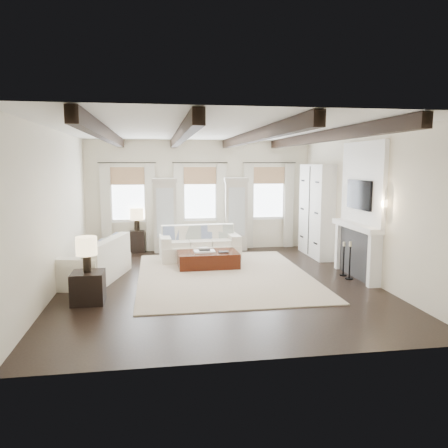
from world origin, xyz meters
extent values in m
plane|color=black|center=(0.00, 0.00, 0.00)|extent=(7.50, 7.50, 0.00)
cube|color=#EFE4CA|center=(0.00, 3.75, 1.60)|extent=(6.50, 0.04, 3.20)
cube|color=#EFE4CA|center=(0.00, -3.75, 1.60)|extent=(6.50, 0.04, 3.20)
cube|color=#EFE4CA|center=(-3.25, 0.00, 1.60)|extent=(0.04, 7.50, 3.20)
cube|color=#EFE4CA|center=(3.25, 0.00, 1.60)|extent=(0.04, 7.50, 3.20)
cube|color=white|center=(0.00, 0.00, 3.20)|extent=(6.50, 7.50, 0.04)
cube|color=black|center=(-2.20, 0.00, 3.08)|extent=(0.16, 7.40, 0.22)
cube|color=black|center=(-0.75, 0.00, 3.08)|extent=(0.16, 7.40, 0.22)
cube|color=black|center=(0.75, 0.00, 3.08)|extent=(0.16, 7.40, 0.22)
cube|color=black|center=(2.20, 0.00, 3.08)|extent=(0.16, 7.40, 0.22)
cube|color=white|center=(-2.05, 3.72, 1.65)|extent=(0.90, 0.03, 1.45)
cube|color=tan|center=(-2.05, 3.66, 2.18)|extent=(0.94, 0.04, 0.50)
cube|color=beige|center=(-2.67, 3.62, 1.27)|extent=(0.28, 0.08, 2.50)
cube|color=beige|center=(-1.43, 3.62, 1.27)|extent=(0.28, 0.08, 2.50)
cylinder|color=black|center=(-2.05, 3.61, 2.55)|extent=(1.60, 0.02, 0.02)
cube|color=white|center=(0.00, 3.72, 1.65)|extent=(0.90, 0.03, 1.45)
cube|color=tan|center=(0.00, 3.66, 2.18)|extent=(0.94, 0.04, 0.50)
cube|color=beige|center=(-0.62, 3.62, 1.27)|extent=(0.28, 0.08, 2.50)
cube|color=beige|center=(0.62, 3.62, 1.27)|extent=(0.28, 0.08, 2.50)
cylinder|color=black|center=(0.00, 3.61, 2.55)|extent=(1.60, 0.02, 0.02)
cube|color=white|center=(2.05, 3.72, 1.65)|extent=(0.90, 0.03, 1.45)
cube|color=tan|center=(2.05, 3.66, 2.18)|extent=(0.94, 0.04, 0.50)
cube|color=beige|center=(1.43, 3.62, 1.27)|extent=(0.28, 0.08, 2.50)
cube|color=beige|center=(2.67, 3.62, 1.27)|extent=(0.28, 0.08, 2.50)
cylinder|color=black|center=(2.05, 3.61, 2.55)|extent=(1.60, 0.02, 0.02)
cube|color=#B5AD9F|center=(-1.02, 3.53, 1.00)|extent=(0.64, 0.38, 2.00)
cube|color=#B2B7BA|center=(-1.02, 3.33, 1.15)|extent=(0.48, 0.02, 1.40)
cube|color=#B5AD9F|center=(-1.02, 3.53, 2.06)|extent=(0.70, 0.42, 0.12)
cube|color=#B5AD9F|center=(1.02, 3.53, 1.00)|extent=(0.64, 0.38, 2.00)
cube|color=#B2B7BA|center=(1.02, 3.33, 1.15)|extent=(0.48, 0.02, 1.40)
cube|color=#B5AD9F|center=(1.02, 3.53, 2.06)|extent=(0.70, 0.42, 0.12)
cube|color=#29282B|center=(3.16, 0.00, 0.55)|extent=(0.18, 1.50, 1.10)
cube|color=black|center=(3.13, 0.00, 0.40)|extent=(0.10, 0.90, 0.70)
cube|color=white|center=(3.12, -0.82, 0.55)|extent=(0.26, 0.14, 1.10)
cube|color=white|center=(3.12, 0.82, 0.55)|extent=(0.26, 0.14, 1.10)
cube|color=white|center=(3.09, 0.00, 1.16)|extent=(0.32, 1.90, 0.12)
cube|color=white|center=(3.20, 0.00, 2.10)|extent=(0.10, 1.90, 1.80)
cube|color=black|center=(3.13, 0.00, 1.85)|extent=(0.07, 1.10, 0.64)
cylinder|color=#FFD899|center=(3.15, -1.05, 1.75)|extent=(0.10, 0.10, 0.14)
cube|color=silver|center=(3.05, 2.35, 1.25)|extent=(0.40, 1.70, 2.50)
cube|color=black|center=(2.84, 2.35, 1.25)|extent=(0.01, 0.02, 2.40)
cube|color=#BBAA92|center=(0.22, 0.58, 0.01)|extent=(3.82, 4.86, 0.02)
cube|color=white|center=(-0.15, 2.35, 0.20)|extent=(2.12, 1.04, 0.39)
cube|color=white|center=(-0.17, 2.71, 0.64)|extent=(1.98, 0.32, 0.49)
cube|color=white|center=(-1.06, 2.30, 0.52)|extent=(0.30, 0.90, 0.26)
cube|color=white|center=(0.76, 2.39, 0.52)|extent=(0.30, 0.90, 0.26)
cube|color=white|center=(-0.72, 2.27, 0.46)|extent=(0.58, 0.62, 0.14)
cube|color=white|center=(-0.15, 2.30, 0.46)|extent=(0.58, 0.62, 0.14)
cube|color=white|center=(0.42, 2.33, 0.46)|extent=(0.58, 0.62, 0.14)
cube|color=slate|center=(-0.90, 2.50, 0.67)|extent=(0.42, 0.24, 0.43)
cube|color=silver|center=(-0.60, 2.52, 0.67)|extent=(0.42, 0.24, 0.43)
cube|color=beige|center=(-0.31, 2.53, 0.67)|extent=(0.42, 0.24, 0.43)
cube|color=slate|center=(-0.01, 2.55, 0.67)|extent=(0.42, 0.24, 0.43)
cube|color=silver|center=(0.28, 2.56, 0.67)|extent=(0.42, 0.24, 0.43)
cube|color=beige|center=(0.58, 2.58, 0.67)|extent=(0.42, 0.24, 0.43)
cube|color=white|center=(-2.63, 0.71, 0.20)|extent=(1.47, 2.29, 0.40)
cube|color=white|center=(-2.27, 0.62, 0.65)|extent=(0.73, 2.00, 0.50)
cube|color=white|center=(-2.39, 1.61, 0.53)|extent=(0.94, 0.49, 0.26)
cube|color=white|center=(-2.87, -0.18, 0.53)|extent=(0.94, 0.49, 0.26)
cube|color=white|center=(-2.53, 1.29, 0.47)|extent=(0.73, 0.70, 0.14)
cube|color=white|center=(-2.68, 0.73, 0.47)|extent=(0.73, 0.70, 0.14)
cube|color=white|center=(-2.83, 0.16, 0.47)|extent=(0.73, 0.70, 0.14)
cube|color=slate|center=(-2.25, 1.39, 0.68)|extent=(0.32, 0.46, 0.44)
cube|color=silver|center=(-2.32, 1.10, 0.68)|extent=(0.32, 0.46, 0.44)
cube|color=beige|center=(-2.40, 0.81, 0.68)|extent=(0.32, 0.46, 0.44)
cube|color=slate|center=(-2.48, 0.52, 0.68)|extent=(0.32, 0.46, 0.44)
cube|color=silver|center=(-2.56, 0.23, 0.68)|extent=(0.32, 0.46, 0.44)
cube|color=beige|center=(-2.63, -0.07, 0.68)|extent=(0.32, 0.46, 0.44)
cube|color=black|center=(-0.04, 1.44, 0.19)|extent=(1.47, 0.94, 0.38)
cube|color=white|center=(-0.13, 1.43, 0.40)|extent=(0.51, 0.39, 0.04)
cube|color=#262628|center=(-0.13, 1.46, 0.44)|extent=(0.26, 0.20, 0.04)
cube|color=beige|center=(-0.14, 1.47, 0.48)|extent=(0.22, 0.17, 0.03)
cube|color=#262628|center=(0.32, 1.32, 0.40)|extent=(0.24, 0.18, 0.03)
cube|color=black|center=(-2.53, -0.97, 0.29)|extent=(0.58, 0.58, 0.58)
cylinder|color=black|center=(-2.53, -0.97, 0.73)|extent=(0.15, 0.15, 0.31)
cylinder|color=#F9D89E|center=(-2.53, -0.97, 1.06)|extent=(0.38, 0.38, 0.33)
cube|color=black|center=(-1.83, 3.65, 0.31)|extent=(0.41, 0.41, 0.62)
cylinder|color=black|center=(-1.83, 3.65, 0.78)|extent=(0.14, 0.14, 0.31)
cylinder|color=#F9D89E|center=(-1.83, 3.65, 1.10)|extent=(0.37, 0.37, 0.33)
cylinder|color=black|center=(2.90, -0.15, 0.01)|extent=(0.17, 0.17, 0.02)
cylinder|color=black|center=(2.90, -0.15, 0.37)|extent=(0.03, 0.03, 0.74)
cylinder|color=beige|center=(2.90, -0.15, 0.79)|extent=(0.06, 0.06, 0.11)
cylinder|color=black|center=(2.90, 0.17, 0.01)|extent=(0.16, 0.16, 0.02)
cylinder|color=black|center=(2.90, 0.17, 0.34)|extent=(0.03, 0.03, 0.69)
cylinder|color=beige|center=(2.90, 0.17, 0.73)|extent=(0.06, 0.06, 0.10)
camera|label=1|loc=(-1.27, -8.96, 2.52)|focal=35.00mm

